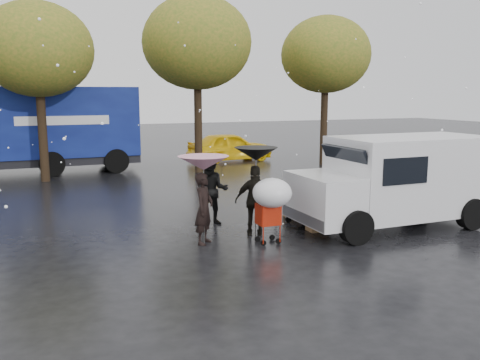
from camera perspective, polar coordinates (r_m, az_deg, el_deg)
name	(u,v)px	position (r m, az deg, el deg)	size (l,w,h in m)	color
ground	(229,242)	(11.25, -1.26, -7.01)	(90.00, 90.00, 0.00)	black
person_pink	(204,209)	(11.00, -4.07, -3.21)	(0.57, 0.37, 1.56)	black
person_middle	(212,191)	(12.60, -3.18, -1.19)	(0.83, 0.65, 1.72)	black
person_black	(256,201)	(11.63, 1.78, -2.33)	(0.95, 0.40, 1.62)	black
umbrella_pink	(203,163)	(10.82, -4.13, 1.90)	(1.09, 1.09, 1.92)	#4C4C4C
umbrella_black	(256,154)	(11.46, 1.81, 2.92)	(0.99, 0.99, 2.04)	#4C4C4C
vendor_cart	(306,190)	(13.42, 7.45, -1.16)	(1.52, 0.80, 1.27)	slate
shopping_cart	(271,197)	(10.82, 3.55, -1.88)	(0.84, 0.84, 1.46)	#A41C09
white_van	(397,180)	(12.95, 17.21, 0.05)	(4.91, 2.18, 2.20)	white
blue_truck	(40,130)	(22.30, -21.52, 5.22)	(8.30, 2.60, 3.50)	#0B145B
box_ground_near	(317,222)	(12.26, 8.67, -4.73)	(0.45, 0.36, 0.40)	brown
box_ground_far	(294,210)	(13.59, 6.07, -3.33)	(0.47, 0.37, 0.37)	brown
yellow_taxi	(230,147)	(24.59, -1.14, 3.75)	(1.64, 4.09, 1.39)	yellow
tree_row	(123,46)	(20.42, -13.05, 14.47)	(21.60, 4.40, 7.12)	black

